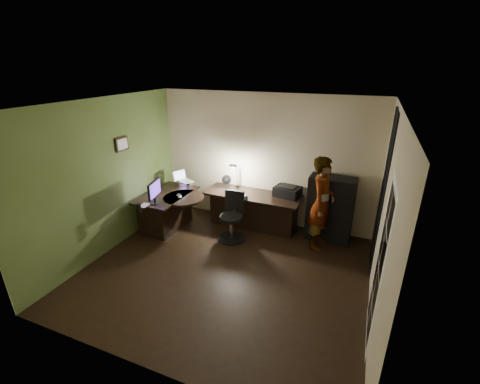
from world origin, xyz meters
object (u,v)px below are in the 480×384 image
at_px(desk_left, 168,211).
at_px(desk_right, 252,211).
at_px(office_chair, 231,217).
at_px(person, 322,204).
at_px(cabinet, 330,209).
at_px(monitor, 154,195).

height_order(desk_left, desk_right, desk_left).
xyz_separation_m(office_chair, person, (1.61, 0.39, 0.40)).
bearing_deg(cabinet, desk_right, -174.35).
bearing_deg(person, desk_left, 107.26).
bearing_deg(cabinet, desk_left, -164.22).
xyz_separation_m(desk_right, person, (1.41, -0.25, 0.50)).
relative_size(desk_left, desk_right, 0.66).
relative_size(cabinet, person, 0.73).
relative_size(desk_left, cabinet, 1.03).
xyz_separation_m(cabinet, person, (-0.12, -0.35, 0.24)).
bearing_deg(office_chair, cabinet, 19.79).
bearing_deg(monitor, office_chair, 8.60).
relative_size(desk_left, monitor, 2.66).
relative_size(office_chair, person, 0.54).
bearing_deg(desk_left, desk_right, 24.48).
relative_size(desk_left, office_chair, 1.38).
height_order(desk_left, person, person).
bearing_deg(person, cabinet, -10.52).
xyz_separation_m(desk_left, cabinet, (3.14, 0.78, 0.26)).
height_order(cabinet, monitor, cabinet).
relative_size(desk_right, cabinet, 1.56).
bearing_deg(monitor, person, 4.95).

